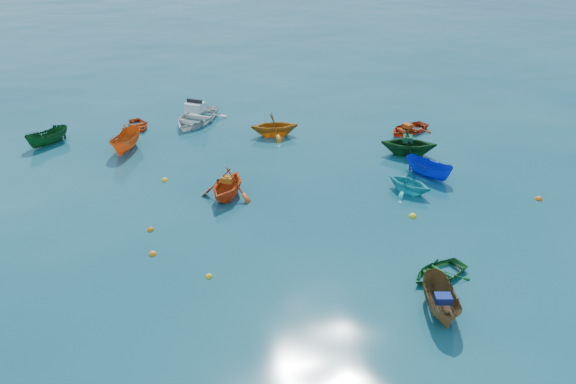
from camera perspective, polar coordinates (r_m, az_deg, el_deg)
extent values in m
plane|color=#0A3E4F|center=(25.19, 2.23, -5.95)|extent=(160.00, 160.00, 0.00)
imported|color=brown|center=(22.53, 15.14, -11.65)|extent=(1.75, 3.25, 1.19)
imported|color=#DC4A14|center=(29.77, -6.13, -0.48)|extent=(3.93, 4.12, 1.69)
imported|color=#135420|center=(24.39, 14.98, -8.26)|extent=(3.17, 2.74, 0.55)
imported|color=#1CA9B2|center=(30.77, 12.11, 0.01)|extent=(3.29, 3.37, 1.35)
imported|color=#DE5B14|center=(36.63, -16.02, 4.09)|extent=(2.29, 3.60, 1.30)
imported|color=#0F4117|center=(35.35, 12.07, 3.71)|extent=(4.12, 3.84, 1.76)
imported|color=#B7320F|center=(38.99, 12.09, 5.98)|extent=(3.85, 3.45, 0.66)
imported|color=#0F26C0|center=(32.75, 14.00, 1.53)|extent=(2.54, 3.12, 1.15)
imported|color=#C33C10|center=(40.30, -14.96, 6.36)|extent=(2.46, 2.94, 0.53)
imported|color=#BA6811|center=(37.51, -1.37, 5.74)|extent=(3.31, 2.90, 1.65)
imported|color=#10471C|center=(39.20, -23.10, 4.45)|extent=(2.92, 2.82, 1.14)
imported|color=silver|center=(40.44, -9.31, 7.02)|extent=(5.33, 5.79, 1.58)
cube|color=navy|center=(21.96, 15.47, -10.39)|extent=(0.69, 0.57, 0.29)
cube|color=#B35C12|center=(29.37, -6.19, 1.27)|extent=(0.73, 0.66, 0.29)
cube|color=#104023|center=(34.94, 12.07, 5.31)|extent=(0.77, 0.87, 0.35)
cube|color=#B94A13|center=(38.76, 12.06, 6.59)|extent=(0.64, 0.70, 0.28)
sphere|color=orange|center=(25.61, -13.58, -6.19)|extent=(0.35, 0.35, 0.35)
sphere|color=yellow|center=(23.76, -8.02, -8.54)|extent=(0.30, 0.30, 0.30)
sphere|color=#FA5E0D|center=(23.63, 15.11, -9.57)|extent=(0.38, 0.38, 0.38)
sphere|color=#CE640B|center=(27.42, -13.78, -3.80)|extent=(0.32, 0.32, 0.32)
sphere|color=yellow|center=(28.41, 12.53, -2.47)|extent=(0.38, 0.38, 0.38)
sphere|color=orange|center=(32.13, 24.11, -0.70)|extent=(0.37, 0.37, 0.37)
sphere|color=yellow|center=(32.05, -12.40, 1.13)|extent=(0.38, 0.38, 0.38)
sphere|color=#E55C0C|center=(36.98, -0.73, 5.42)|extent=(0.33, 0.33, 0.33)
sphere|color=yellow|center=(34.21, 13.15, 2.77)|extent=(0.32, 0.32, 0.32)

